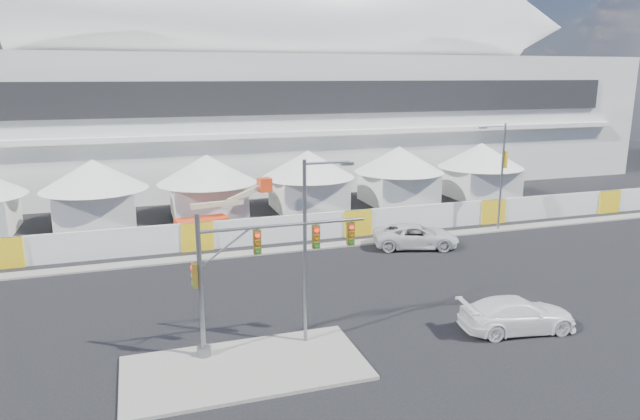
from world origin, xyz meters
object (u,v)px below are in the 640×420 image
object	(u,v)px
pickup_curb	(416,236)
traffic_mast	(243,274)
pickup_near	(517,315)
streetlight_median	(310,239)
sedan_silver	(403,235)
streetlight_curb	(500,169)
lot_car_b	(527,204)
boom_lift	(211,219)

from	to	relation	value
pickup_curb	traffic_mast	xyz separation A→B (m)	(-14.53, -11.84, 2.84)
pickup_near	streetlight_median	bearing A→B (deg)	87.13
pickup_curb	streetlight_median	bearing A→B (deg)	152.35
sedan_silver	pickup_curb	world-z (taller)	pickup_curb
pickup_near	streetlight_curb	xyz separation A→B (m)	(9.90, 15.85, 4.06)
pickup_curb	lot_car_b	bearing A→B (deg)	-48.68
pickup_curb	traffic_mast	distance (m)	18.96
streetlight_median	lot_car_b	bearing A→B (deg)	35.36
lot_car_b	pickup_curb	bearing A→B (deg)	104.92
pickup_near	streetlight_curb	size ratio (longest dim) A/B	0.67
pickup_near	lot_car_b	world-z (taller)	pickup_near
pickup_curb	pickup_near	size ratio (longest dim) A/B	1.07
streetlight_curb	traffic_mast	bearing A→B (deg)	-148.34
sedan_silver	lot_car_b	xyz separation A→B (m)	(15.10, 5.60, 0.03)
streetlight_curb	pickup_near	bearing A→B (deg)	-121.99
streetlight_curb	boom_lift	size ratio (longest dim) A/B	1.07
pickup_curb	streetlight_curb	bearing A→B (deg)	-58.56
sedan_silver	streetlight_curb	distance (m)	9.68
traffic_mast	streetlight_curb	world-z (taller)	streetlight_curb
streetlight_median	boom_lift	xyz separation A→B (m)	(-1.74, 20.34, -3.88)
traffic_mast	sedan_silver	bearing A→B (deg)	42.69
traffic_mast	streetlight_median	xyz separation A→B (m)	(3.01, 0.01, 1.26)
pickup_curb	pickup_near	xyz separation A→B (m)	(-1.71, -13.68, -0.02)
pickup_curb	lot_car_b	world-z (taller)	pickup_curb
streetlight_curb	boom_lift	xyz separation A→B (m)	(-21.46, 6.34, -3.82)
pickup_near	streetlight_median	size ratio (longest dim) A/B	0.67
boom_lift	lot_car_b	bearing A→B (deg)	-11.67
boom_lift	streetlight_median	bearing A→B (deg)	-93.16
sedan_silver	pickup_near	distance (m)	14.88
streetlight_curb	pickup_curb	bearing A→B (deg)	-165.16
streetlight_median	streetlight_curb	world-z (taller)	streetlight_median
lot_car_b	streetlight_median	xyz separation A→B (m)	(-26.17, -18.58, 4.25)
sedan_silver	traffic_mast	size ratio (longest dim) A/B	0.50
streetlight_median	boom_lift	bearing A→B (deg)	94.89
boom_lift	sedan_silver	bearing A→B (deg)	-37.96
pickup_near	traffic_mast	xyz separation A→B (m)	(-12.82, 1.84, 2.86)
traffic_mast	streetlight_median	world-z (taller)	streetlight_median
pickup_curb	pickup_near	bearing A→B (deg)	-170.51
pickup_curb	streetlight_curb	world-z (taller)	streetlight_curb
sedan_silver	lot_car_b	distance (m)	16.11
sedan_silver	streetlight_median	distance (m)	17.58
sedan_silver	traffic_mast	distance (m)	19.39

